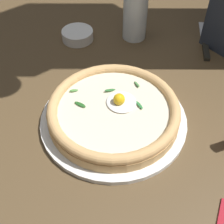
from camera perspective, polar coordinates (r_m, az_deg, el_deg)
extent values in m
cube|color=brown|center=(0.70, 0.90, -3.69)|extent=(2.40, 2.40, 0.03)
cylinder|color=white|center=(0.70, 0.00, -1.45)|extent=(0.33, 0.33, 0.01)
cylinder|color=tan|center=(0.68, 0.00, -0.42)|extent=(0.30, 0.30, 0.03)
torus|color=tan|center=(0.67, 0.00, 0.66)|extent=(0.30, 0.30, 0.02)
cylinder|color=beige|center=(0.67, 0.00, 0.42)|extent=(0.25, 0.25, 0.00)
ellipsoid|color=white|center=(0.68, 1.77, 1.93)|extent=(0.07, 0.07, 0.01)
sphere|color=yellow|center=(0.67, 1.35, 2.41)|extent=(0.03, 0.03, 0.03)
ellipsoid|color=#2E6C31|center=(0.71, -0.37, 4.17)|extent=(0.01, 0.03, 0.01)
ellipsoid|color=#4C8E3E|center=(0.71, -7.22, 4.06)|extent=(0.01, 0.02, 0.01)
ellipsoid|color=#317F3E|center=(0.68, 5.16, 1.36)|extent=(0.03, 0.01, 0.01)
ellipsoid|color=#488143|center=(0.73, 4.71, 5.28)|extent=(0.03, 0.01, 0.01)
ellipsoid|color=#276024|center=(0.68, -6.03, 1.45)|extent=(0.03, 0.03, 0.00)
cylinder|color=white|center=(0.95, -6.50, 14.20)|extent=(0.09, 0.09, 0.03)
cube|color=silver|center=(1.02, 16.77, 14.05)|extent=(0.12, 0.08, 0.00)
cube|color=black|center=(0.93, 17.30, 10.80)|extent=(0.08, 0.05, 0.01)
cylinder|color=silver|center=(0.93, 4.37, 17.57)|extent=(0.07, 0.07, 0.14)
cylinder|color=#AF282F|center=(0.96, 4.19, 14.92)|extent=(0.07, 0.07, 0.04)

